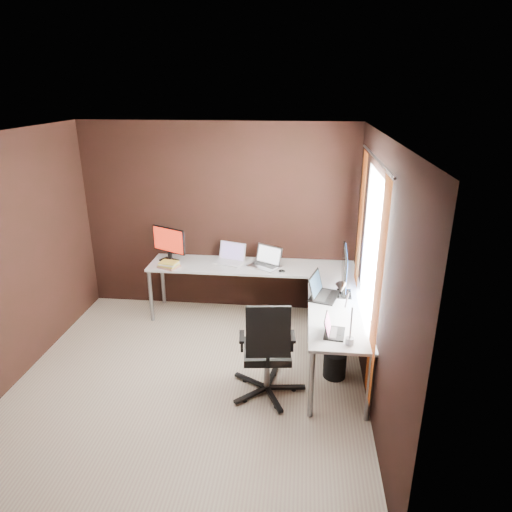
{
  "coord_description": "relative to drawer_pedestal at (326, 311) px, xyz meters",
  "views": [
    {
      "loc": [
        1.1,
        -3.92,
        2.9
      ],
      "look_at": [
        0.59,
        0.95,
        1.07
      ],
      "focal_mm": 32.0,
      "sensor_mm": 36.0,
      "label": 1
    }
  ],
  "objects": [
    {
      "name": "room",
      "position": [
        -1.09,
        -1.08,
        0.98
      ],
      "size": [
        3.6,
        3.6,
        2.5
      ],
      "color": "beige",
      "rests_on": "ground"
    },
    {
      "name": "desk",
      "position": [
        -0.59,
        -0.11,
        0.38
      ],
      "size": [
        2.65,
        2.25,
        0.73
      ],
      "color": "silver",
      "rests_on": "ground"
    },
    {
      "name": "drawer_pedestal",
      "position": [
        0.0,
        0.0,
        0.0
      ],
      "size": [
        0.42,
        0.5,
        0.6
      ],
      "primitive_type": "cube",
      "color": "silver",
      "rests_on": "ground"
    },
    {
      "name": "monitor_left",
      "position": [
        -2.05,
        0.41,
        0.68
      ],
      "size": [
        0.48,
        0.26,
        0.45
      ],
      "rotation": [
        0.0,
        0.0,
        -0.46
      ],
      "color": "black",
      "rests_on": "desk"
    },
    {
      "name": "monitor_right",
      "position": [
        0.15,
        -0.41,
        0.72
      ],
      "size": [
        0.16,
        0.63,
        0.52
      ],
      "rotation": [
        0.0,
        0.0,
        1.53
      ],
      "color": "black",
      "rests_on": "desk"
    },
    {
      "name": "laptop_white",
      "position": [
        -1.25,
        0.44,
        0.48
      ],
      "size": [
        0.43,
        0.36,
        0.25
      ],
      "rotation": [
        0.0,
        0.0,
        -0.31
      ],
      "color": "silver",
      "rests_on": "desk"
    },
    {
      "name": "laptop_silver",
      "position": [
        -0.77,
        0.35,
        0.48
      ],
      "size": [
        0.46,
        0.43,
        0.25
      ],
      "rotation": [
        0.0,
        0.0,
        -0.54
      ],
      "color": "silver",
      "rests_on": "desk"
    },
    {
      "name": "laptop_black_big",
      "position": [
        -0.09,
        -0.49,
        0.49
      ],
      "size": [
        0.37,
        0.45,
        0.26
      ],
      "rotation": [
        0.0,
        0.0,
        1.29
      ],
      "color": "black",
      "rests_on": "desk"
    },
    {
      "name": "laptop_black_small",
      "position": [
        -0.01,
        -1.29,
        0.47
      ],
      "size": [
        0.22,
        0.29,
        0.18
      ],
      "rotation": [
        0.0,
        0.0,
        1.43
      ],
      "color": "black",
      "rests_on": "desk"
    },
    {
      "name": "book_stack",
      "position": [
        -2.0,
        0.17,
        0.47
      ],
      "size": [
        0.29,
        0.27,
        0.08
      ],
      "rotation": [
        0.0,
        0.0,
        -0.29
      ],
      "color": "tan",
      "rests_on": "desk"
    },
    {
      "name": "mouse_left",
      "position": [
        -1.98,
        0.15,
        0.45
      ],
      "size": [
        0.09,
        0.07,
        0.03
      ],
      "primitive_type": "ellipsoid",
      "rotation": [
        0.0,
        0.0,
        0.27
      ],
      "color": "black",
      "rests_on": "desk"
    },
    {
      "name": "mouse_corner",
      "position": [
        -0.56,
        0.16,
        0.45
      ],
      "size": [
        0.1,
        0.08,
        0.03
      ],
      "primitive_type": "ellipsoid",
      "rotation": [
        0.0,
        0.0,
        -0.39
      ],
      "color": "black",
      "rests_on": "desk"
    },
    {
      "name": "desk_lamp",
      "position": [
        0.07,
        -1.38,
        0.78
      ],
      "size": [
        0.19,
        0.21,
        0.56
      ],
      "rotation": [
        0.0,
        0.0,
        0.43
      ],
      "color": "slate",
      "rests_on": "desk"
    },
    {
      "name": "office_chair",
      "position": [
        -0.62,
        -1.27,
        0.01
      ],
      "size": [
        0.59,
        0.59,
        1.05
      ],
      "rotation": [
        0.0,
        0.0,
        0.12
      ],
      "color": "black",
      "rests_on": "ground"
    },
    {
      "name": "wastebasket",
      "position": [
        0.07,
        -0.9,
        -0.16
      ],
      "size": [
        0.27,
        0.27,
        0.28
      ],
      "primitive_type": "cylinder",
      "rotation": [
        0.0,
        0.0,
        0.13
      ],
      "color": "black",
      "rests_on": "ground"
    }
  ]
}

